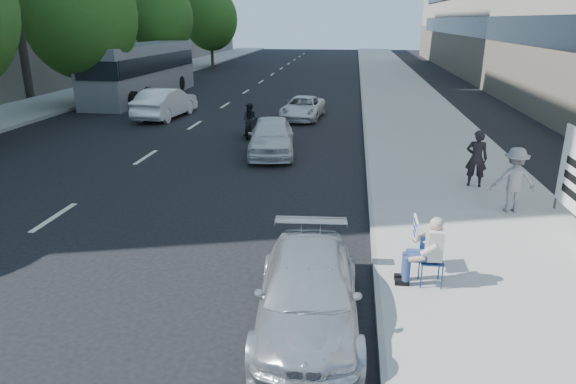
# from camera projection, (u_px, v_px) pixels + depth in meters

# --- Properties ---
(ground) EXTENTS (160.00, 160.00, 0.00)m
(ground) POSITION_uv_depth(u_px,v_px,m) (302.00, 268.00, 10.30)
(ground) COLOR black
(ground) RESTS_ON ground
(near_sidewalk) EXTENTS (5.00, 120.00, 0.15)m
(near_sidewalk) POSITION_uv_depth(u_px,v_px,m) (409.00, 108.00, 28.61)
(near_sidewalk) COLOR #9C9A92
(near_sidewalk) RESTS_ON ground
(far_sidewalk) EXTENTS (4.50, 120.00, 0.15)m
(far_sidewalk) POSITION_uv_depth(u_px,v_px,m) (60.00, 101.00, 31.06)
(far_sidewalk) COLOR #9C9A92
(far_sidewalk) RESTS_ON ground
(tree_far_c) EXTENTS (6.00, 6.00, 8.47)m
(tree_far_c) POSITION_uv_depth(u_px,v_px,m) (80.00, 14.00, 27.25)
(tree_far_c) COLOR #382616
(tree_far_c) RESTS_ON ground
(tree_far_d) EXTENTS (4.80, 4.80, 7.65)m
(tree_far_d) POSITION_uv_depth(u_px,v_px,m) (161.00, 18.00, 38.57)
(tree_far_d) COLOR #382616
(tree_far_d) RESTS_ON ground
(tree_far_e) EXTENTS (5.40, 5.40, 7.89)m
(tree_far_e) POSITION_uv_depth(u_px,v_px,m) (211.00, 19.00, 51.77)
(tree_far_e) COLOR #382616
(tree_far_e) RESTS_ON ground
(seated_protester) EXTENTS (0.83, 1.12, 1.31)m
(seated_protester) POSITION_uv_depth(u_px,v_px,m) (426.00, 247.00, 9.20)
(seated_protester) COLOR navy
(seated_protester) RESTS_ON near_sidewalk
(jogger) EXTENTS (1.06, 0.61, 1.64)m
(jogger) POSITION_uv_depth(u_px,v_px,m) (514.00, 180.00, 12.71)
(jogger) COLOR slate
(jogger) RESTS_ON near_sidewalk
(pedestrian_woman) EXTENTS (0.67, 0.51, 1.65)m
(pedestrian_woman) POSITION_uv_depth(u_px,v_px,m) (476.00, 158.00, 14.66)
(pedestrian_woman) COLOR black
(pedestrian_woman) RESTS_ON near_sidewalk
(parked_sedan) EXTENTS (1.89, 4.13, 1.17)m
(parked_sedan) POSITION_uv_depth(u_px,v_px,m) (308.00, 293.00, 8.20)
(parked_sedan) COLOR #AFB2B7
(parked_sedan) RESTS_ON ground
(white_sedan_near) EXTENTS (2.09, 4.17, 1.36)m
(white_sedan_near) POSITION_uv_depth(u_px,v_px,m) (271.00, 136.00, 18.79)
(white_sedan_near) COLOR silver
(white_sedan_near) RESTS_ON ground
(white_sedan_mid) EXTENTS (2.02, 4.67, 1.50)m
(white_sedan_mid) POSITION_uv_depth(u_px,v_px,m) (165.00, 103.00, 25.85)
(white_sedan_mid) COLOR white
(white_sedan_mid) RESTS_ON ground
(white_sedan_far) EXTENTS (2.16, 4.10, 1.10)m
(white_sedan_far) POSITION_uv_depth(u_px,v_px,m) (303.00, 108.00, 25.64)
(white_sedan_far) COLOR silver
(white_sedan_far) RESTS_ON ground
(motorcycle) EXTENTS (0.69, 2.04, 1.42)m
(motorcycle) POSITION_uv_depth(u_px,v_px,m) (251.00, 122.00, 21.73)
(motorcycle) COLOR black
(motorcycle) RESTS_ON ground
(bus) EXTENTS (2.92, 12.12, 3.30)m
(bus) POSITION_uv_depth(u_px,v_px,m) (143.00, 71.00, 32.38)
(bus) COLOR slate
(bus) RESTS_ON ground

